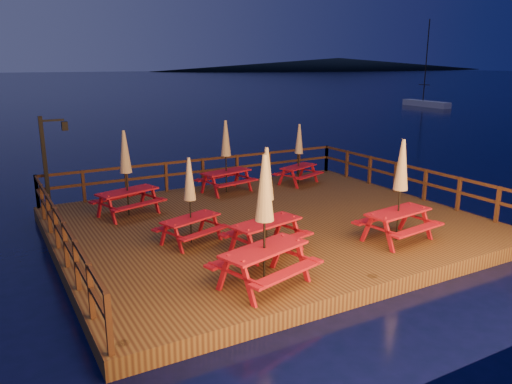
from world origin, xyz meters
TOP-DOWN VIEW (x-y plane):
  - ground at (0.00, 0.00)m, footprint 500.00×500.00m
  - deck at (0.00, 0.00)m, footprint 12.00×10.00m
  - deck_piles at (0.00, 0.00)m, footprint 11.44×9.44m
  - railing at (0.00, 1.78)m, footprint 11.80×9.75m
  - lamp_post at (-5.39, 4.55)m, footprint 0.85×0.18m
  - headland_right at (185.00, 230.00)m, footprint 230.40×86.40m
  - sailboat at (38.10, 28.64)m, footprint 1.62×6.66m
  - picnic_table_0 at (-3.50, 2.59)m, footprint 2.22×2.01m
  - picnic_table_1 at (-1.33, -2.16)m, footprint 2.15×1.91m
  - picnic_table_2 at (0.41, 3.66)m, footprint 2.11×1.86m
  - picnic_table_3 at (2.15, -3.15)m, footprint 2.09×1.80m
  - picnic_table_4 at (3.45, 3.47)m, footprint 2.00×1.84m
  - picnic_table_5 at (-2.35, -3.82)m, footprint 2.36×2.11m
  - picnic_table_6 at (-2.72, -0.61)m, footprint 1.93×1.75m

SIDE VIEW (x-z plane):
  - deck_piles at x=0.00m, z-range -1.00..0.40m
  - ground at x=0.00m, z-range 0.00..0.00m
  - deck at x=0.00m, z-range 0.00..0.40m
  - sailboat at x=38.10m, z-range -4.57..5.22m
  - railing at x=0.00m, z-range 0.61..1.71m
  - picnic_table_6 at x=-2.72m, z-range 0.44..2.73m
  - picnic_table_4 at x=3.45m, z-range 0.45..2.78m
  - picnic_table_2 at x=0.41m, z-range 0.45..3.07m
  - picnic_table_0 at x=-3.50m, z-range 0.45..3.10m
  - picnic_table_1 at x=-1.33m, z-range 0.45..3.11m
  - picnic_table_3 at x=2.15m, z-range 0.45..3.17m
  - picnic_table_5 at x=-2.35m, z-range 0.46..3.30m
  - lamp_post at x=-5.39m, z-range 0.70..3.70m
  - headland_right at x=185.00m, z-range 0.00..7.00m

